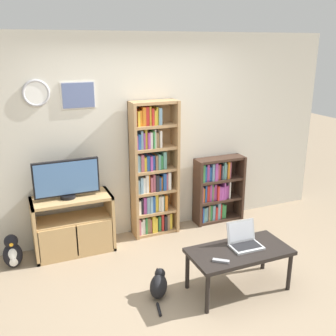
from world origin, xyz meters
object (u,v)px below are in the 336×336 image
at_px(bookshelf_tall, 152,173).
at_px(penguin_figurine, 12,253).
at_px(television, 67,179).
at_px(laptop, 244,240).
at_px(coffee_table, 239,254).
at_px(remote_near_laptop, 221,261).
at_px(bookshelf_short, 215,190).
at_px(tv_stand, 74,225).
at_px(cat, 159,285).

bearing_deg(bookshelf_tall, penguin_figurine, -173.73).
xyz_separation_m(television, laptop, (1.55, -1.38, -0.44)).
distance_m(coffee_table, penguin_figurine, 2.55).
bearing_deg(remote_near_laptop, coffee_table, 151.09).
distance_m(bookshelf_short, remote_near_laptop, 1.92).
relative_size(tv_stand, laptop, 2.86).
relative_size(television, bookshelf_tall, 0.42).
distance_m(remote_near_laptop, penguin_figurine, 2.39).
height_order(remote_near_laptop, penguin_figurine, remote_near_laptop).
distance_m(bookshelf_tall, laptop, 1.59).
xyz_separation_m(bookshelf_tall, remote_near_laptop, (0.06, -1.69, -0.38)).
bearing_deg(coffee_table, cat, 165.79).
xyz_separation_m(bookshelf_short, coffee_table, (-0.61, -1.57, -0.06)).
relative_size(bookshelf_short, penguin_figurine, 2.35).
distance_m(coffee_table, cat, 0.88).
bearing_deg(bookshelf_tall, coffee_table, -77.27).
bearing_deg(penguin_figurine, tv_stand, 5.95).
bearing_deg(coffee_table, laptop, 35.01).
bearing_deg(bookshelf_tall, cat, -108.45).
relative_size(bookshelf_tall, coffee_table, 1.71).
distance_m(bookshelf_short, laptop, 1.59).
xyz_separation_m(bookshelf_tall, cat, (-0.45, -1.36, -0.72)).
xyz_separation_m(coffee_table, penguin_figurine, (-2.14, 1.36, -0.22)).
bearing_deg(laptop, remote_near_laptop, -151.74).
height_order(tv_stand, laptop, tv_stand).
distance_m(bookshelf_short, penguin_figurine, 2.77).
height_order(television, cat, television).
height_order(bookshelf_short, cat, bookshelf_short).
xyz_separation_m(remote_near_laptop, cat, (-0.51, 0.33, -0.34)).
relative_size(bookshelf_tall, laptop, 5.41).
height_order(bookshelf_short, coffee_table, bookshelf_short).
bearing_deg(coffee_table, bookshelf_short, 68.82).
height_order(bookshelf_short, penguin_figurine, bookshelf_short).
height_order(coffee_table, laptop, laptop).
distance_m(tv_stand, remote_near_laptop, 1.94).
height_order(bookshelf_short, remote_near_laptop, bookshelf_short).
bearing_deg(television, tv_stand, -2.78).
bearing_deg(remote_near_laptop, laptop, 154.07).
bearing_deg(cat, television, 151.95).
relative_size(television, laptop, 2.30).
distance_m(cat, penguin_figurine, 1.77).
distance_m(laptop, cat, 0.99).
distance_m(laptop, penguin_figurine, 2.60).
relative_size(bookshelf_short, cat, 2.04).
distance_m(television, bookshelf_tall, 1.12).
relative_size(coffee_table, penguin_figurine, 2.60).
distance_m(television, bookshelf_short, 2.13).
relative_size(tv_stand, coffee_table, 0.90).
relative_size(television, cat, 1.64).
bearing_deg(penguin_figurine, cat, -40.98).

